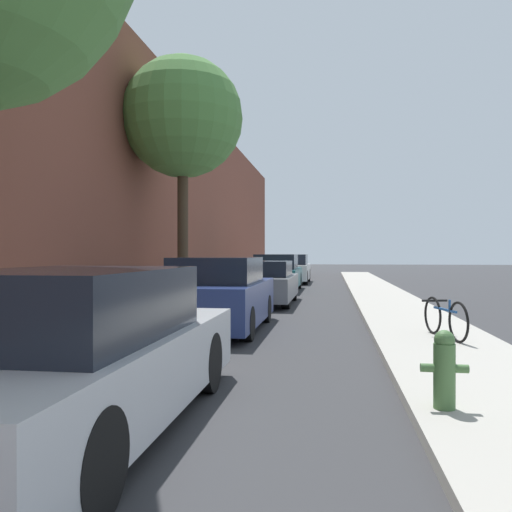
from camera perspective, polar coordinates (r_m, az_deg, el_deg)
name	(u,v)px	position (r m, az deg, el deg)	size (l,w,h in m)	color
ground_plane	(287,309)	(14.52, 3.40, -5.69)	(120.00, 120.00, 0.00)	#333335
sidewalk_left	(184,305)	(15.04, -7.73, -5.26)	(2.00, 52.00, 0.12)	#ADA89E
sidewalk_right	(396,308)	(14.57, 14.90, -5.44)	(2.00, 52.00, 0.12)	#ADA89E
building_facade_left	(138,178)	(15.54, -12.58, 8.19)	(0.70, 52.00, 7.30)	brown
parked_car_silver	(77,356)	(4.74, -18.73, -10.13)	(1.74, 4.51, 1.38)	black
parked_car_navy	(219,296)	(10.44, -4.00, -4.28)	(1.71, 4.06, 1.43)	black
parked_car_grey	(262,283)	(15.76, 0.64, -2.92)	(1.89, 4.29, 1.29)	black
parked_car_teal	(277,273)	(21.36, 2.28, -1.90)	(1.78, 4.52, 1.48)	black
parked_car_white	(292,269)	(27.05, 3.94, -1.45)	(1.70, 4.53, 1.46)	black
street_tree_far	(183,118)	(14.33, -7.91, 14.50)	(3.14, 3.14, 6.51)	#423323
fire_hydrant	(444,368)	(5.11, 19.66, -11.33)	(0.41, 0.19, 0.70)	#47703D
bicycle	(445,318)	(9.24, 19.69, -6.30)	(0.51, 1.54, 0.64)	black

